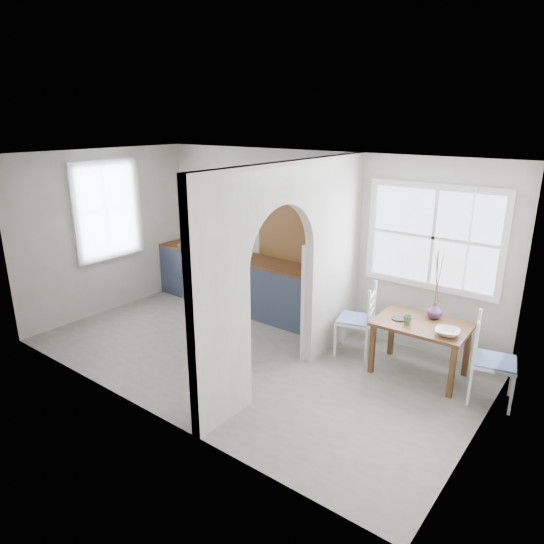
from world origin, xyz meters
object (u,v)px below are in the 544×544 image
Objects in this scene: chair_left at (355,319)px; chair_right at (494,361)px; kettle at (327,268)px; vase at (435,311)px; dining_table at (419,349)px.

chair_right is at bearing 71.02° from chair_left.
kettle reaches higher than vase.
chair_right is 0.92m from vase.
dining_table is 1.09× the size of chair_right.
dining_table is at bearing -102.97° from vase.
kettle is (-0.60, 0.23, 0.53)m from chair_left.
vase is (0.06, 0.25, 0.44)m from dining_table.
chair_right is at bearing -7.44° from dining_table.
chair_left is 0.83m from kettle.
dining_table is at bearing 6.13° from kettle.
dining_table is 1.10× the size of chair_left.
vase is at bearing 87.74° from chair_left.
chair_left is at bearing 74.20° from chair_right.
dining_table is 4.28× the size of kettle.
chair_left reaches higher than dining_table.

